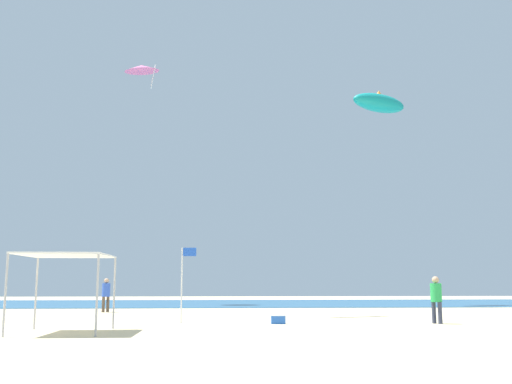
# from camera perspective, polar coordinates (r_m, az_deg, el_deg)

# --- Properties ---
(ground) EXTENTS (110.00, 110.00, 0.10)m
(ground) POSITION_cam_1_polar(r_m,az_deg,el_deg) (20.78, -1.20, -13.44)
(ground) COLOR beige
(ocean_strip) EXTENTS (110.00, 19.56, 0.03)m
(ocean_strip) POSITION_cam_1_polar(r_m,az_deg,el_deg) (48.90, -2.87, -10.76)
(ocean_strip) COLOR #28608C
(ocean_strip) RESTS_ON ground
(canopy_tent) EXTENTS (2.81, 3.17, 2.56)m
(canopy_tent) POSITION_cam_1_polar(r_m,az_deg,el_deg) (20.66, -18.01, -6.16)
(canopy_tent) COLOR #B2B2B7
(canopy_tent) RESTS_ON ground
(person_near_tent) EXTENTS (0.45, 0.48, 1.89)m
(person_near_tent) POSITION_cam_1_polar(r_m,az_deg,el_deg) (25.12, 17.14, -9.63)
(person_near_tent) COLOR #33384C
(person_near_tent) RESTS_ON ground
(person_leftmost) EXTENTS (0.45, 0.45, 1.90)m
(person_leftmost) POSITION_cam_1_polar(r_m,az_deg,el_deg) (34.75, -14.40, -9.43)
(person_leftmost) COLOR brown
(person_leftmost) RESTS_ON ground
(banner_flag) EXTENTS (0.61, 0.06, 3.07)m
(banner_flag) POSITION_cam_1_polar(r_m,az_deg,el_deg) (24.59, -7.05, -8.16)
(banner_flag) COLOR silver
(banner_flag) RESTS_ON ground
(cooler_box) EXTENTS (0.57, 0.37, 0.35)m
(cooler_box) POSITION_cam_1_polar(r_m,az_deg,el_deg) (23.95, 2.16, -12.30)
(cooler_box) COLOR blue
(cooler_box) RESTS_ON ground
(kite_delta_pink) EXTENTS (3.96, 3.98, 2.51)m
(kite_delta_pink) POSITION_cam_1_polar(r_m,az_deg,el_deg) (50.91, -11.06, 11.74)
(kite_delta_pink) COLOR pink
(kite_inflatable_teal) EXTENTS (5.24, 3.54, 1.91)m
(kite_inflatable_teal) POSITION_cam_1_polar(r_m,az_deg,el_deg) (48.19, 11.89, 8.48)
(kite_inflatable_teal) COLOR teal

